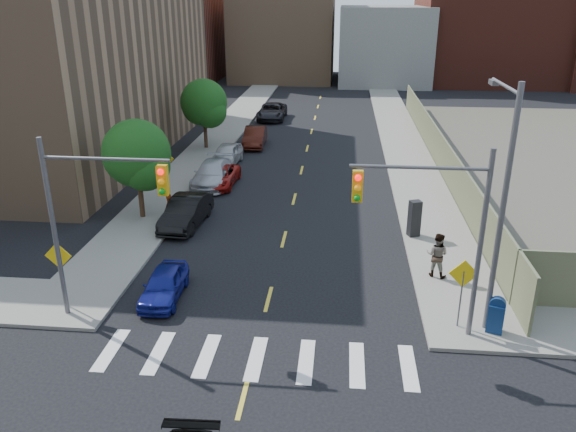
% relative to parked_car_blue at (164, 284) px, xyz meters
% --- Properties ---
extents(sidewalk_nw, '(3.50, 73.00, 0.15)m').
position_rel_parked_car_blue_xyz_m(sidewalk_nw, '(-3.55, 33.80, -0.54)').
color(sidewalk_nw, gray).
rests_on(sidewalk_nw, ground).
extents(sidewalk_ne, '(3.50, 73.00, 0.15)m').
position_rel_parked_car_blue_xyz_m(sidewalk_ne, '(11.95, 33.80, -0.54)').
color(sidewalk_ne, gray).
rests_on(sidewalk_ne, ground).
extents(fence_north, '(0.12, 44.00, 2.50)m').
position_rel_parked_car_blue_xyz_m(fence_north, '(13.80, 20.30, 0.64)').
color(fence_north, '#656F4D').
rests_on(fence_north, ground).
extents(building_nw, '(22.00, 30.00, 16.00)m').
position_rel_parked_car_blue_xyz_m(building_nw, '(-17.80, 22.30, 7.39)').
color(building_nw, '#8C6B4C').
rests_on(building_nw, ground).
extents(bg_bldg_west, '(14.00, 18.00, 12.00)m').
position_rel_parked_car_blue_xyz_m(bg_bldg_west, '(-17.80, 62.30, 5.39)').
color(bg_bldg_west, '#592319').
rests_on(bg_bldg_west, ground).
extents(bg_bldg_midwest, '(14.00, 16.00, 15.00)m').
position_rel_parked_car_blue_xyz_m(bg_bldg_midwest, '(-1.80, 64.30, 6.89)').
color(bg_bldg_midwest, '#8C6B4C').
rests_on(bg_bldg_midwest, ground).
extents(bg_bldg_center, '(12.00, 16.00, 10.00)m').
position_rel_parked_car_blue_xyz_m(bg_bldg_center, '(12.20, 62.30, 4.39)').
color(bg_bldg_center, gray).
rests_on(bg_bldg_center, ground).
extents(bg_bldg_east, '(18.00, 18.00, 16.00)m').
position_rel_parked_car_blue_xyz_m(bg_bldg_east, '(26.20, 64.30, 7.39)').
color(bg_bldg_east, '#592319').
rests_on(bg_bldg_east, ground).
extents(signal_nw, '(4.59, 0.30, 7.00)m').
position_rel_parked_car_blue_xyz_m(signal_nw, '(-1.78, -1.70, 3.91)').
color(signal_nw, '#59595E').
rests_on(signal_nw, ground).
extents(signal_ne, '(4.59, 0.30, 7.00)m').
position_rel_parked_car_blue_xyz_m(signal_ne, '(10.18, -1.70, 3.91)').
color(signal_ne, '#59595E').
rests_on(signal_ne, ground).
extents(streetlight_ne, '(0.25, 3.70, 9.00)m').
position_rel_parked_car_blue_xyz_m(streetlight_ne, '(12.40, -0.80, 4.61)').
color(streetlight_ne, '#59595E').
rests_on(streetlight_ne, ground).
extents(warn_sign_nw, '(1.06, 0.06, 2.83)m').
position_rel_parked_car_blue_xyz_m(warn_sign_nw, '(-3.60, -1.20, 1.38)').
color(warn_sign_nw, '#59595E').
rests_on(warn_sign_nw, ground).
extents(warn_sign_ne, '(1.06, 0.06, 2.83)m').
position_rel_parked_car_blue_xyz_m(warn_sign_ne, '(11.40, -1.20, 1.38)').
color(warn_sign_ne, '#59595E').
rests_on(warn_sign_ne, ground).
extents(warn_sign_midwest, '(1.06, 0.06, 2.83)m').
position_rel_parked_car_blue_xyz_m(warn_sign_midwest, '(-3.60, 12.30, 1.38)').
color(warn_sign_midwest, '#59595E').
rests_on(warn_sign_midwest, ground).
extents(tree_west_near, '(3.66, 3.64, 5.52)m').
position_rel_parked_car_blue_xyz_m(tree_west_near, '(-3.80, 8.34, 2.87)').
color(tree_west_near, '#332114').
rests_on(tree_west_near, ground).
extents(tree_west_far, '(3.66, 3.64, 5.52)m').
position_rel_parked_car_blue_xyz_m(tree_west_far, '(-3.80, 23.34, 2.87)').
color(tree_west_far, '#332114').
rests_on(tree_west_far, ground).
extents(parked_car_blue, '(1.56, 3.64, 1.23)m').
position_rel_parked_car_blue_xyz_m(parked_car_blue, '(0.00, 0.00, 0.00)').
color(parked_car_blue, navy).
rests_on(parked_car_blue, ground).
extents(parked_car_black, '(1.99, 4.80, 1.55)m').
position_rel_parked_car_blue_xyz_m(parked_car_black, '(-1.15, 7.62, 0.16)').
color(parked_car_black, black).
rests_on(parked_car_black, ground).
extents(parked_car_red, '(2.21, 4.51, 1.23)m').
position_rel_parked_car_blue_xyz_m(parked_car_red, '(-0.81, 14.36, 0.00)').
color(parked_car_red, maroon).
rests_on(parked_car_red, ground).
extents(parked_car_silver, '(2.11, 5.17, 1.50)m').
position_rel_parked_car_blue_xyz_m(parked_car_silver, '(-1.30, 14.54, 0.14)').
color(parked_car_silver, '#B8B9C0').
rests_on(parked_car_silver, ground).
extents(parked_car_white, '(2.00, 4.46, 1.49)m').
position_rel_parked_car_blue_xyz_m(parked_car_white, '(-1.30, 19.18, 0.13)').
color(parked_car_white, '#B4B4B4').
rests_on(parked_car_white, ground).
extents(parked_car_maroon, '(1.79, 4.66, 1.52)m').
position_rel_parked_car_blue_xyz_m(parked_car_maroon, '(-0.08, 24.64, 0.15)').
color(parked_car_maroon, '#3B130B').
rests_on(parked_car_maroon, ground).
extents(parked_car_grey, '(2.57, 5.56, 1.55)m').
position_rel_parked_car_blue_xyz_m(parked_car_grey, '(0.00, 35.21, 0.16)').
color(parked_car_grey, black).
rests_on(parked_car_grey, ground).
extents(mailbox, '(0.67, 0.59, 1.39)m').
position_rel_parked_car_blue_xyz_m(mailbox, '(12.65, -1.43, 0.21)').
color(mailbox, navy).
rests_on(mailbox, sidewalk_ne).
extents(payphone, '(0.68, 0.62, 1.85)m').
position_rel_parked_car_blue_xyz_m(payphone, '(10.69, 7.08, 0.46)').
color(payphone, black).
rests_on(payphone, sidewalk_ne).
extents(pedestrian_west, '(0.47, 0.71, 1.92)m').
position_rel_parked_car_blue_xyz_m(pedestrian_west, '(-2.10, 7.85, 0.49)').
color(pedestrian_west, gray).
rests_on(pedestrian_west, sidewalk_nw).
extents(pedestrian_east, '(1.18, 1.06, 1.98)m').
position_rel_parked_car_blue_xyz_m(pedestrian_east, '(11.16, 2.75, 0.52)').
color(pedestrian_east, gray).
rests_on(pedestrian_east, sidewalk_ne).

